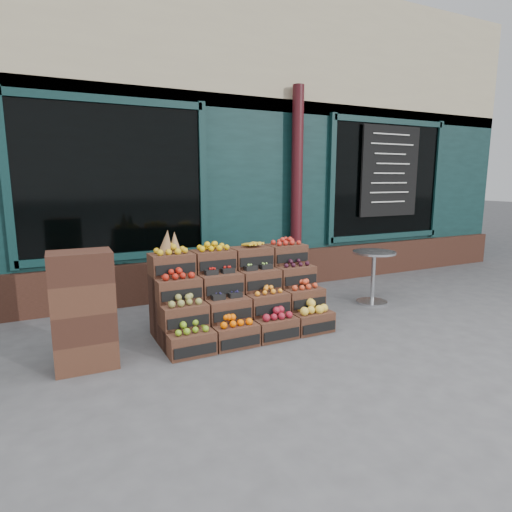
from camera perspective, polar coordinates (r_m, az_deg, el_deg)
name	(u,v)px	position (r m, az deg, el deg)	size (l,w,h in m)	color
ground	(299,339)	(4.92, 5.82, -10.92)	(60.00, 60.00, 0.00)	#47474A
shop_facade	(171,148)	(9.34, -11.31, 13.91)	(12.00, 6.24, 4.80)	black
crate_display	(239,300)	(5.04, -2.25, -5.82)	(1.96, 0.96, 1.23)	#47281C
spare_crates	(83,310)	(4.35, -22.03, -6.74)	(0.57, 0.40, 1.12)	#47281C
bistro_table	(373,271)	(6.34, 15.37, -1.95)	(0.60, 0.60, 0.76)	#B9BCC0
shopkeeper	(92,231)	(6.73, -20.97, 3.14)	(0.74, 0.49, 2.03)	#1E6922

